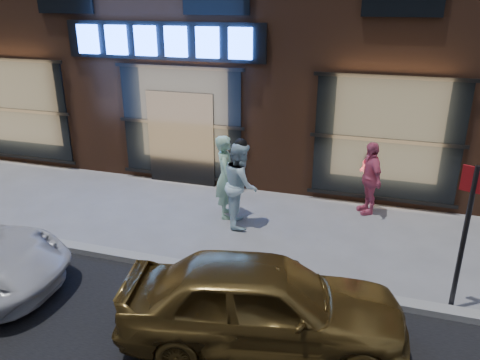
{
  "coord_description": "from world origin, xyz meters",
  "views": [
    {
      "loc": [
        4.87,
        -6.63,
        4.56
      ],
      "look_at": [
        2.3,
        1.6,
        1.2
      ],
      "focal_mm": 35.0,
      "sensor_mm": 36.0,
      "label": 1
    }
  ],
  "objects_px": {
    "man_bowtie": "(226,177)",
    "passerby": "(370,178)",
    "man_cap": "(241,184)",
    "sign_post": "(466,227)",
    "gold_sedan": "(263,303)"
  },
  "relations": [
    {
      "from": "man_cap",
      "to": "man_bowtie",
      "type": "bearing_deg",
      "value": 37.41
    },
    {
      "from": "man_bowtie",
      "to": "passerby",
      "type": "bearing_deg",
      "value": -87.54
    },
    {
      "from": "man_cap",
      "to": "sign_post",
      "type": "height_order",
      "value": "sign_post"
    },
    {
      "from": "man_bowtie",
      "to": "passerby",
      "type": "relative_size",
      "value": 1.12
    },
    {
      "from": "sign_post",
      "to": "man_bowtie",
      "type": "bearing_deg",
      "value": 176.82
    },
    {
      "from": "man_bowtie",
      "to": "man_cap",
      "type": "xyz_separation_m",
      "value": [
        0.43,
        -0.28,
        -0.02
      ]
    },
    {
      "from": "man_bowtie",
      "to": "gold_sedan",
      "type": "xyz_separation_m",
      "value": [
        1.83,
        -3.79,
        -0.26
      ]
    },
    {
      "from": "sign_post",
      "to": "passerby",
      "type": "bearing_deg",
      "value": 136.73
    },
    {
      "from": "man_cap",
      "to": "passerby",
      "type": "relative_size",
      "value": 1.1
    },
    {
      "from": "man_bowtie",
      "to": "passerby",
      "type": "distance_m",
      "value": 3.21
    },
    {
      "from": "man_cap",
      "to": "passerby",
      "type": "bearing_deg",
      "value": -80.61
    },
    {
      "from": "passerby",
      "to": "man_cap",
      "type": "bearing_deg",
      "value": -87.0
    },
    {
      "from": "man_cap",
      "to": "passerby",
      "type": "xyz_separation_m",
      "value": [
        2.57,
        1.41,
        -0.08
      ]
    },
    {
      "from": "gold_sedan",
      "to": "man_bowtie",
      "type": "bearing_deg",
      "value": 14.17
    },
    {
      "from": "man_bowtie",
      "to": "gold_sedan",
      "type": "height_order",
      "value": "man_bowtie"
    }
  ]
}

